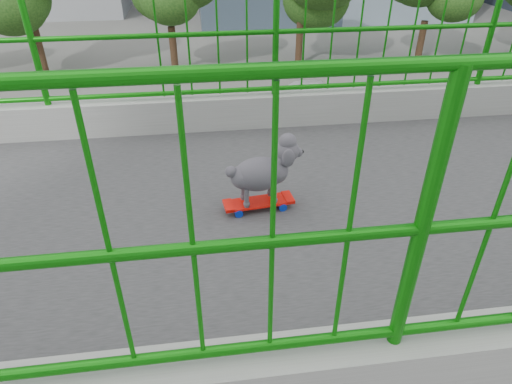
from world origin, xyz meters
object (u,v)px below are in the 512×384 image
Objects in this scene: car_1 at (361,195)px; car_6 at (471,188)px; car_3 at (498,110)px; skateboard at (259,203)px; poodle at (263,171)px; car_4 at (315,94)px; car_2 at (416,147)px.

car_1 is 0.91× the size of car_6.
car_3 is 8.17m from car_6.
car_1 reaches higher than car_3.
car_6 is at bearing 90.00° from car_1.
skateboard is 0.25m from poodle.
poodle is 0.12× the size of car_4.
poodle is 16.21m from car_2.
car_1 is (-9.20, 4.70, -6.26)m from skateboard.
car_2 is 6.88m from car_4.
car_4 is (-9.60, 0.90, -0.07)m from car_1.
car_6 is at bearing -162.76° from car_4.
car_6 is at bearing 141.60° from car_3.
car_4 is at bearing 174.63° from car_1.
poodle is at bearing 146.85° from car_2.
car_4 is at bearing 157.01° from skateboard.
skateboard is 0.94× the size of poodle.
skateboard is at bearing -90.00° from poodle.
car_6 is (0.00, 3.88, -0.05)m from car_1.
skateboard is 0.12× the size of car_4.
poodle is (-0.00, 0.03, 0.25)m from skateboard.
skateboard reaches higher than car_6.
skateboard is 14.08m from car_6.
car_1 is (-9.19, 4.67, -6.51)m from poodle.
poodle is at bearing 138.85° from car_3.
car_2 is at bearing 133.10° from car_1.
car_6 is at bearing 130.68° from poodle.
poodle is 21.74m from car_3.
car_3 is (-15.59, 13.63, -6.62)m from poodle.
car_2 is 1.19× the size of car_4.
skateboard reaches higher than car_4.
car_1 is 3.88m from car_6.
poodle is at bearing 163.47° from car_4.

